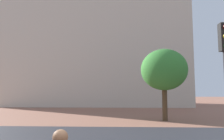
{
  "coord_description": "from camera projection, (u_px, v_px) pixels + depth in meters",
  "views": [
    {
      "loc": [
        0.41,
        -2.76,
        2.29
      ],
      "look_at": [
        -0.13,
        10.65,
        3.58
      ],
      "focal_mm": 33.41,
      "sensor_mm": 36.0,
      "label": 1
    }
  ],
  "objects": [
    {
      "name": "tree_curb_far",
      "position": [
        164.0,
        70.0,
        15.9
      ],
      "size": [
        3.51,
        3.51,
        5.42
      ],
      "color": "#4C3823",
      "rests_on": "ground_plane"
    },
    {
      "name": "landmark_building",
      "position": [
        96.0,
        43.0,
        33.66
      ],
      "size": [
        26.59,
        11.91,
        33.72
      ],
      "color": "beige",
      "rests_on": "ground_plane"
    },
    {
      "name": "ground_plane",
      "position": [
        114.0,
        128.0,
        12.49
      ],
      "size": [
        120.0,
        120.0,
        0.0
      ],
      "primitive_type": "plane",
      "color": "#93604C"
    },
    {
      "name": "street_asphalt_strip",
      "position": [
        112.0,
        138.0,
        9.96
      ],
      "size": [
        120.0,
        6.05,
        0.0
      ],
      "primitive_type": "cube",
      "color": "#2D2D33",
      "rests_on": "ground_plane"
    }
  ]
}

